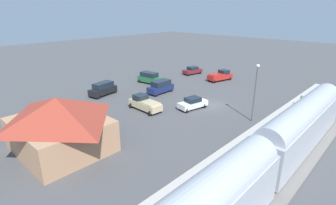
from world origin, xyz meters
name	(u,v)px	position (x,y,z in m)	size (l,w,h in m)	color
ground_plane	(212,105)	(0.00, 0.00, 0.00)	(200.00, 200.00, 0.00)	#4C4C4F
railway_track	(311,132)	(-14.00, 0.00, 0.09)	(4.80, 70.00, 0.30)	slate
platform	(278,122)	(-10.00, 0.00, 0.15)	(3.20, 46.00, 0.30)	#B7B2A8
passenger_train	(262,160)	(-14.00, 14.41, 2.86)	(2.93, 37.57, 4.98)	#ADB2BC
station_building	(59,123)	(4.00, 22.00, 2.97)	(10.27, 8.70, 5.69)	tan
pedestrian_on_platform	(301,100)	(-10.26, -7.96, 1.28)	(0.36, 0.36, 1.71)	#23284C
pickup_tan	(145,103)	(6.04, 8.54, 1.03)	(5.47, 2.65, 2.14)	#C6B284
pickup_red	(220,76)	(7.03, -13.30, 1.03)	(3.22, 5.72, 2.14)	red
suv_navy	(161,87)	(10.10, 1.08, 1.15)	(2.02, 4.93, 2.22)	navy
sedan_white	(193,103)	(1.25, 3.35, 0.88)	(2.69, 4.77, 1.74)	white
sedan_maroon	(193,70)	(14.71, -13.87, 0.88)	(2.64, 4.76, 1.74)	maroon
suv_green	(150,78)	(16.17, -1.94, 1.15)	(5.07, 2.77, 2.22)	#236638
suv_black	(103,89)	(16.41, 8.69, 1.15)	(2.78, 5.17, 2.22)	black
light_pole_near_platform	(256,86)	(-7.20, 1.59, 4.78)	(0.44, 0.44, 7.57)	#515156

